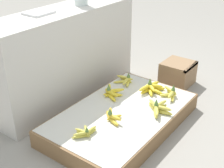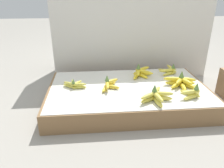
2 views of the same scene
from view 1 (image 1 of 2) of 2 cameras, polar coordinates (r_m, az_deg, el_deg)
ground_plane at (r=2.46m, az=1.77°, el=-7.62°), size 10.00×10.00×0.00m
display_platform at (r=2.42m, az=1.80°, el=-6.27°), size 1.19×0.72×0.14m
back_vendor_table at (r=2.75m, az=-8.58°, el=5.34°), size 1.47×0.40×0.78m
wooden_crate at (r=3.09m, az=11.93°, el=1.96°), size 0.29×0.28×0.22m
banana_bunch_front_midright at (r=2.37m, az=8.42°, el=-4.35°), size 0.24×0.24×0.11m
banana_bunch_front_right at (r=2.59m, az=10.72°, el=-1.65°), size 0.19×0.17×0.11m
banana_bunch_middle_left at (r=2.12m, az=-4.91°, el=-8.78°), size 0.18×0.12×0.08m
banana_bunch_middle_midleft at (r=2.26m, az=-0.00°, el=-5.90°), size 0.14×0.19×0.10m
banana_bunch_middle_right at (r=2.65m, az=7.25°, el=-0.71°), size 0.24×0.17×0.11m
banana_bunch_back_midright at (r=2.56m, az=-0.15°, el=-1.53°), size 0.19×0.21×0.11m
banana_bunch_back_right at (r=2.78m, az=2.49°, el=0.73°), size 0.18×0.19×0.09m
foam_tray_white at (r=2.53m, az=-13.27°, el=12.60°), size 0.20×0.18×0.02m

